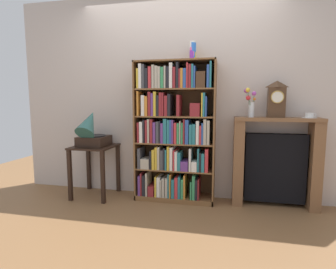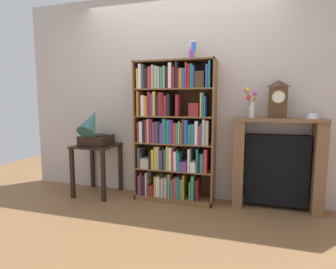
% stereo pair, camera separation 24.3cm
% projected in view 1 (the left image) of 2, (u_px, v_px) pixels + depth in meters
% --- Properties ---
extents(ground_plane, '(7.55, 6.40, 0.02)m').
position_uv_depth(ground_plane, '(173.00, 203.00, 3.29)').
color(ground_plane, brown).
extents(wall_back, '(4.55, 0.08, 2.60)m').
position_uv_depth(wall_back, '(184.00, 97.00, 3.44)').
color(wall_back, beige).
rests_on(wall_back, ground).
extents(bookshelf, '(0.98, 0.33, 1.73)m').
position_uv_depth(bookshelf, '(173.00, 134.00, 3.30)').
color(bookshelf, brown).
rests_on(bookshelf, ground).
extents(cup_stack, '(0.08, 0.08, 0.23)m').
position_uv_depth(cup_stack, '(193.00, 51.00, 3.19)').
color(cup_stack, yellow).
rests_on(cup_stack, bookshelf).
extents(side_table_left, '(0.51, 0.53, 0.67)m').
position_uv_depth(side_table_left, '(95.00, 158.00, 3.48)').
color(side_table_left, black).
rests_on(side_table_left, ground).
extents(gramophone, '(0.35, 0.50, 0.52)m').
position_uv_depth(gramophone, '(91.00, 131.00, 3.37)').
color(gramophone, black).
rests_on(gramophone, side_table_left).
extents(fireplace_mantel, '(0.96, 0.27, 1.06)m').
position_uv_depth(fireplace_mantel, '(275.00, 163.00, 3.14)').
color(fireplace_mantel, brown).
rests_on(fireplace_mantel, ground).
extents(mantel_clock, '(0.19, 0.12, 0.42)m').
position_uv_depth(mantel_clock, '(276.00, 99.00, 3.03)').
color(mantel_clock, '#472D1C').
rests_on(mantel_clock, fireplace_mantel).
extents(flower_vase, '(0.14, 0.13, 0.34)m').
position_uv_depth(flower_vase, '(250.00, 102.00, 3.09)').
color(flower_vase, silver).
rests_on(flower_vase, fireplace_mantel).
extents(teacup_with_saucer, '(0.15, 0.15, 0.06)m').
position_uv_depth(teacup_with_saucer, '(309.00, 116.00, 2.98)').
color(teacup_with_saucer, white).
rests_on(teacup_with_saucer, fireplace_mantel).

